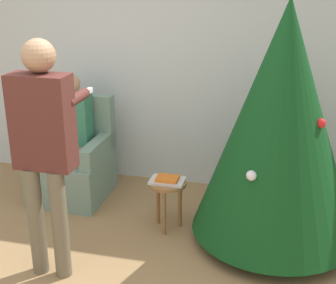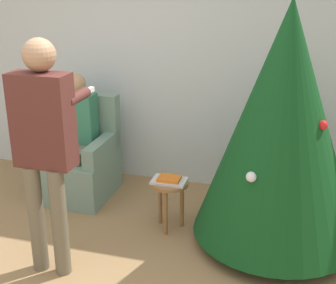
{
  "view_description": "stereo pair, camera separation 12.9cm",
  "coord_description": "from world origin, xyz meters",
  "px_view_note": "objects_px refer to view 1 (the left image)",
  "views": [
    {
      "loc": [
        1.37,
        -2.39,
        2.19
      ],
      "look_at": [
        0.6,
        0.79,
        0.98
      ],
      "focal_mm": 50.0,
      "sensor_mm": 36.0,
      "label": 1
    },
    {
      "loc": [
        1.5,
        -2.35,
        2.19
      ],
      "look_at": [
        0.6,
        0.79,
        0.98
      ],
      "focal_mm": 50.0,
      "sensor_mm": 36.0,
      "label": 2
    }
  ],
  "objects_px": {
    "person_seated": "(70,132)",
    "person_standing": "(44,140)",
    "christmas_tree": "(280,122)",
    "side_stool": "(167,191)",
    "armchair": "(74,164)"
  },
  "relations": [
    {
      "from": "person_standing",
      "to": "side_stool",
      "type": "distance_m",
      "value": 1.27
    },
    {
      "from": "christmas_tree",
      "to": "side_stool",
      "type": "xyz_separation_m",
      "value": [
        -0.91,
        -0.03,
        -0.7
      ]
    },
    {
      "from": "person_seated",
      "to": "person_standing",
      "type": "relative_size",
      "value": 0.71
    },
    {
      "from": "person_standing",
      "to": "person_seated",
      "type": "bearing_deg",
      "value": 107.82
    },
    {
      "from": "person_standing",
      "to": "side_stool",
      "type": "xyz_separation_m",
      "value": [
        0.7,
        0.8,
        -0.7
      ]
    },
    {
      "from": "christmas_tree",
      "to": "person_seated",
      "type": "relative_size",
      "value": 1.62
    },
    {
      "from": "person_seated",
      "to": "side_stool",
      "type": "distance_m",
      "value": 1.2
    },
    {
      "from": "armchair",
      "to": "side_stool",
      "type": "xyz_separation_m",
      "value": [
        1.08,
        -0.44,
        0.02
      ]
    },
    {
      "from": "armchair",
      "to": "side_stool",
      "type": "height_order",
      "value": "armchair"
    },
    {
      "from": "christmas_tree",
      "to": "side_stool",
      "type": "height_order",
      "value": "christmas_tree"
    },
    {
      "from": "christmas_tree",
      "to": "side_stool",
      "type": "bearing_deg",
      "value": -178.02
    },
    {
      "from": "person_seated",
      "to": "person_standing",
      "type": "height_order",
      "value": "person_standing"
    },
    {
      "from": "armchair",
      "to": "person_standing",
      "type": "xyz_separation_m",
      "value": [
        0.39,
        -1.23,
        0.73
      ]
    },
    {
      "from": "armchair",
      "to": "christmas_tree",
      "type": "bearing_deg",
      "value": -11.44
    },
    {
      "from": "person_seated",
      "to": "person_standing",
      "type": "xyz_separation_m",
      "value": [
        0.39,
        -1.2,
        0.38
      ]
    }
  ]
}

